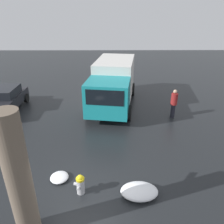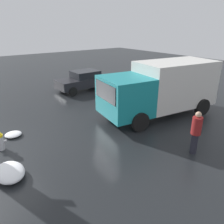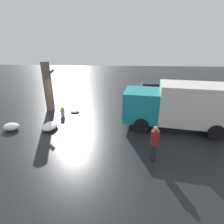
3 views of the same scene
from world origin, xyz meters
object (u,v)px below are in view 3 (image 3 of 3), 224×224
(tree_trunk, at_px, (48,87))
(delivery_truck, at_px, (179,105))
(parked_car, at_px, (149,89))
(pedestrian, at_px, (154,142))
(fire_hydrant, at_px, (63,111))

(tree_trunk, relative_size, delivery_truck, 0.57)
(tree_trunk, height_order, parked_car, tree_trunk)
(pedestrian, bearing_deg, fire_hydrant, 169.50)
(pedestrian, relative_size, parked_car, 0.42)
(delivery_truck, bearing_deg, fire_hydrant, 89.52)
(fire_hydrant, height_order, parked_car, parked_car)
(delivery_truck, bearing_deg, parked_car, 15.64)
(delivery_truck, height_order, pedestrian, delivery_truck)
(fire_hydrant, bearing_deg, pedestrian, -113.19)
(pedestrian, distance_m, parked_car, 10.28)
(delivery_truck, xyz_separation_m, parked_car, (-0.86, 6.77, -0.80))
(delivery_truck, distance_m, pedestrian, 4.01)
(pedestrian, bearing_deg, delivery_truck, 88.46)
(fire_hydrant, distance_m, delivery_truck, 8.00)
(tree_trunk, distance_m, pedestrian, 9.45)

